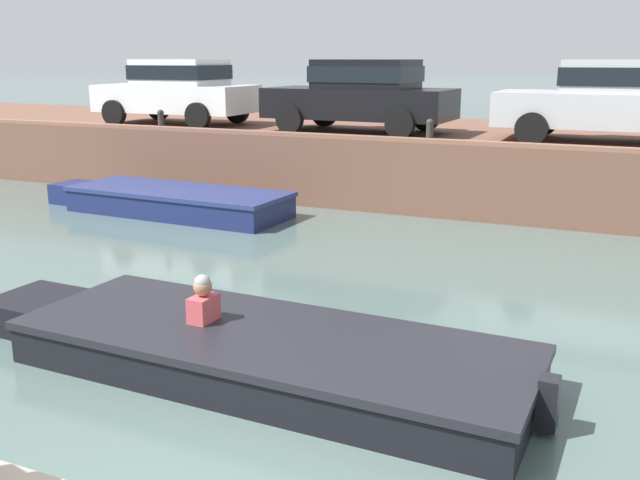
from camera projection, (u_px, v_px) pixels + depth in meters
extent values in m
plane|color=#4C605B|center=(400.00, 316.00, 8.53)|extent=(400.00, 400.00, 0.00)
cube|color=brown|center=(517.00, 164.00, 15.81)|extent=(60.00, 6.00, 1.43)
cube|color=brown|center=(495.00, 144.00, 13.07)|extent=(60.00, 0.24, 0.08)
cube|color=navy|center=(179.00, 204.00, 14.07)|extent=(4.49, 1.75, 0.42)
cube|color=navy|center=(78.00, 193.00, 15.22)|extent=(0.92, 0.90, 0.42)
cube|color=navy|center=(178.00, 191.00, 14.01)|extent=(4.55, 1.82, 0.08)
cube|color=brown|center=(192.00, 198.00, 13.89)|extent=(0.30, 1.41, 0.06)
cube|color=black|center=(270.00, 358.00, 6.91)|extent=(5.06, 1.88, 0.36)
cube|color=black|center=(42.00, 312.00, 8.17)|extent=(1.03, 0.98, 0.36)
cube|color=black|center=(269.00, 337.00, 6.85)|extent=(5.12, 1.94, 0.08)
cube|color=brown|center=(304.00, 353.00, 6.72)|extent=(0.29, 1.56, 0.06)
cube|color=black|center=(548.00, 403.00, 5.79)|extent=(0.17, 0.20, 0.45)
cube|color=#C64C51|center=(204.00, 317.00, 7.15)|extent=(0.21, 0.33, 0.44)
sphere|color=#A37556|center=(203.00, 287.00, 7.07)|extent=(0.19, 0.19, 0.19)
sphere|color=gray|center=(202.00, 283.00, 7.06)|extent=(0.17, 0.17, 0.17)
cube|color=white|center=(176.00, 98.00, 17.26)|extent=(3.81, 1.77, 0.64)
cube|color=white|center=(180.00, 72.00, 17.05)|extent=(1.91, 1.54, 0.60)
cube|color=black|center=(180.00, 72.00, 17.05)|extent=(1.99, 1.58, 0.33)
cylinder|color=black|center=(114.00, 113.00, 17.01)|extent=(0.60, 0.18, 0.60)
cylinder|color=black|center=(159.00, 108.00, 18.59)|extent=(0.60, 0.18, 0.60)
cylinder|color=black|center=(198.00, 116.00, 16.10)|extent=(0.60, 0.18, 0.60)
cylinder|color=black|center=(237.00, 111.00, 17.68)|extent=(0.60, 0.18, 0.60)
cube|color=black|center=(359.00, 103.00, 15.39)|extent=(4.05, 1.82, 0.64)
cube|color=black|center=(367.00, 74.00, 15.17)|extent=(2.04, 1.57, 0.60)
cube|color=black|center=(367.00, 74.00, 15.17)|extent=(2.12, 1.60, 0.33)
cylinder|color=black|center=(290.00, 119.00, 15.21)|extent=(0.60, 0.19, 0.60)
cylinder|color=black|center=(324.00, 114.00, 16.76)|extent=(0.60, 0.19, 0.60)
cylinder|color=black|center=(400.00, 124.00, 14.18)|extent=(0.60, 0.19, 0.60)
cylinder|color=black|center=(426.00, 117.00, 15.73)|extent=(0.60, 0.19, 0.60)
cube|color=#B7BABC|center=(610.00, 110.00, 13.41)|extent=(4.16, 1.83, 0.64)
cube|color=#B7BABC|center=(623.00, 76.00, 13.19)|extent=(2.09, 1.60, 0.60)
cube|color=black|center=(623.00, 76.00, 13.19)|extent=(2.17, 1.63, 0.33)
cylinder|color=black|center=(531.00, 129.00, 13.17)|extent=(0.60, 0.19, 0.60)
cylinder|color=black|center=(543.00, 121.00, 14.80)|extent=(0.60, 0.19, 0.60)
cylinder|color=#2D2B28|center=(161.00, 122.00, 16.11)|extent=(0.14, 0.14, 0.35)
sphere|color=#2D2B28|center=(161.00, 113.00, 16.06)|extent=(0.15, 0.15, 0.15)
cylinder|color=#2D2B28|center=(430.00, 133.00, 13.65)|extent=(0.14, 0.14, 0.35)
sphere|color=#2D2B28|center=(430.00, 123.00, 13.60)|extent=(0.15, 0.15, 0.15)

